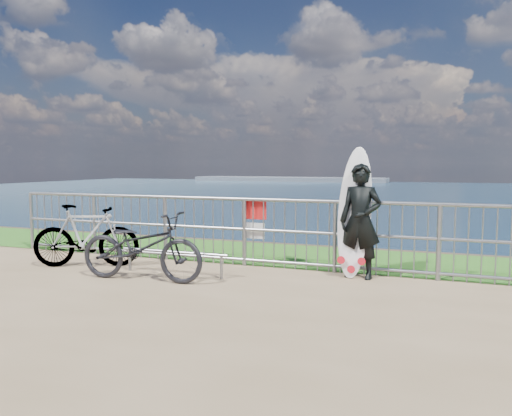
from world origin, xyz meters
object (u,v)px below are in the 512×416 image
at_px(bicycle_far, 86,236).
at_px(bicycle_near, 141,246).
at_px(surfer, 360,221).
at_px(surfboard, 354,217).

bearing_deg(bicycle_far, bicycle_near, -133.70).
bearing_deg(surfer, bicycle_near, -149.12).
bearing_deg(bicycle_near, bicycle_far, 66.22).
distance_m(surfer, bicycle_far, 4.38).
bearing_deg(surfer, bicycle_far, -162.72).
bearing_deg(bicycle_far, surfer, -103.35).
bearing_deg(surfboard, bicycle_near, -154.41).
distance_m(surfer, surfboard, 0.13).
height_order(bicycle_near, bicycle_far, bicycle_far).
xyz_separation_m(bicycle_near, bicycle_far, (-1.39, 0.51, 0.01)).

